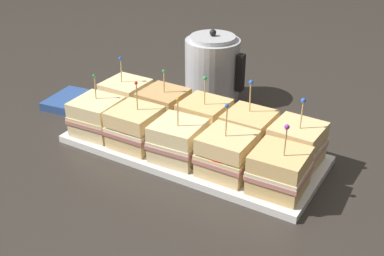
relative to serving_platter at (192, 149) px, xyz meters
name	(u,v)px	position (x,y,z in m)	size (l,w,h in m)	color
ground_plane	(192,152)	(0.00, 0.00, -0.01)	(6.00, 6.00, 0.00)	#2D2823
serving_platter	(192,149)	(0.00, 0.00, 0.00)	(0.66, 0.27, 0.02)	silver
sandwich_front_far_left	(97,116)	(-0.25, -0.07, 0.06)	(0.12, 0.12, 0.16)	beige
sandwich_front_left	(135,127)	(-0.13, -0.06, 0.06)	(0.12, 0.12, 0.17)	#DBB77A
sandwich_front_center	(179,141)	(0.00, -0.06, 0.06)	(0.12, 0.12, 0.16)	beige
sandwich_front_right	(227,154)	(0.13, -0.06, 0.06)	(0.12, 0.12, 0.18)	#DBB77A
sandwich_front_far_right	(279,171)	(0.26, -0.06, 0.06)	(0.12, 0.12, 0.17)	tan
sandwich_back_far_left	(126,98)	(-0.26, 0.06, 0.06)	(0.12, 0.12, 0.17)	beige
sandwich_back_left	(164,108)	(-0.13, 0.06, 0.06)	(0.12, 0.12, 0.16)	tan
sandwich_back_center	(203,119)	(0.00, 0.06, 0.06)	(0.12, 0.12, 0.17)	tan
sandwich_back_right	(249,131)	(0.13, 0.06, 0.06)	(0.12, 0.12, 0.18)	tan
sandwich_back_far_right	(297,144)	(0.25, 0.06, 0.06)	(0.12, 0.12, 0.17)	#DBB77A
kettle_steel	(212,69)	(-0.12, 0.31, 0.09)	(0.19, 0.17, 0.22)	#B7BABF
napkin_stack	(75,102)	(-0.45, 0.05, 0.00)	(0.17, 0.17, 0.02)	navy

